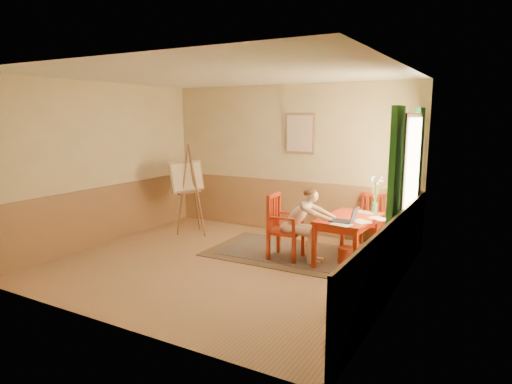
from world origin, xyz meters
The scene contains 14 objects.
room centered at (0.00, 0.00, 1.40)m, with size 5.04×4.54×2.84m.
wainscot centered at (0.00, 0.80, 0.50)m, with size 5.00×4.50×1.00m.
window centered at (2.42, 1.10, 1.35)m, with size 0.12×2.01×2.20m.
wall_portrait centered at (0.25, 2.20, 1.90)m, with size 0.60×0.05×0.76m.
rug centered at (0.55, 0.94, 0.01)m, with size 2.43×1.64×0.02m.
table centered at (1.62, 0.99, 0.63)m, with size 0.79×1.24×0.72m.
chair_left centered at (0.66, 0.68, 0.52)m, with size 0.50×0.48×1.03m.
chair_back centered at (1.68, 1.96, 0.46)m, with size 0.41×0.43×0.92m.
figure centered at (0.97, 0.70, 0.64)m, with size 0.86×0.38×1.16m.
laptop centered at (1.68, 0.62, 0.77)m, with size 0.39×0.25×0.23m.
papers centered at (1.83, 0.94, 0.72)m, with size 0.70×1.20×0.00m.
vase centered at (1.87, 1.48, 0.99)m, with size 0.20×0.30×0.59m.
wastebasket centered at (1.62, 0.91, 0.13)m, with size 0.25×0.25×0.27m, color #C34424.
easel centered at (-1.60, 1.22, 1.02)m, with size 0.64×0.77×1.72m.
Camera 1 is at (3.58, -5.37, 2.23)m, focal length 31.02 mm.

